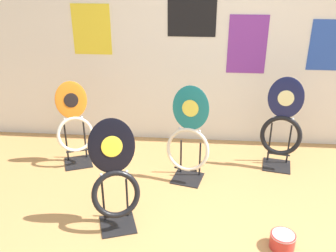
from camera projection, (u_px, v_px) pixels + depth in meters
wall_back at (236, 30)px, 3.98m from camera, size 8.00×0.07×2.60m
toilet_seat_display_orange_sun at (74, 126)px, 3.83m from camera, size 0.40×0.36×0.89m
toilet_seat_display_teal_sax at (189, 140)px, 3.55m from camera, size 0.44×0.34×0.95m
toilet_seat_display_navy_moon at (282, 127)px, 3.75m from camera, size 0.43×0.33×0.97m
toilet_seat_display_jazz_black at (115, 181)px, 2.92m from camera, size 0.43×0.36×0.92m
paint_can at (282, 240)px, 2.83m from camera, size 0.19×0.19×0.12m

